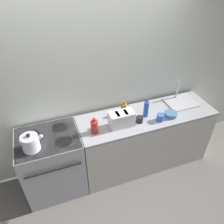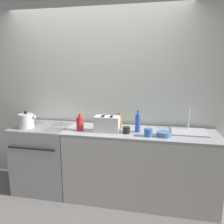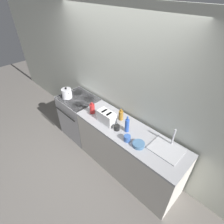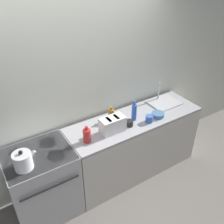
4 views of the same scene
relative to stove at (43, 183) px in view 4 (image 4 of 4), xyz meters
The scene contains 13 objects.
ground_plane 0.87m from the stove, 25.19° to the right, with size 12.00×12.00×0.00m, color slate.
wall_back 1.12m from the stove, 29.02° to the left, with size 8.00×0.05×2.60m.
stove is the anchor object (origin of this frame).
counter_block 1.33m from the stove, ahead, with size 1.88×0.61×0.92m.
kettle 0.58m from the stove, 143.59° to the right, with size 0.24×0.19×0.23m.
toaster 1.07m from the stove, ahead, with size 0.31×0.16×0.20m.
sink_tray 1.97m from the stove, ahead, with size 0.43×0.35×0.28m.
bottle_blue 1.41m from the stove, ahead, with size 0.07×0.07×0.28m.
bottle_amber 1.17m from the stove, ahead, with size 0.08×0.08×0.20m.
bottle_red 0.78m from the stove, ahead, with size 0.09×0.09×0.21m.
cup_blue 1.52m from the stove, ahead, with size 0.10×0.10×0.09m.
cup_black 1.26m from the stove, ahead, with size 0.09×0.09×0.08m.
bowl 1.68m from the stove, ahead, with size 0.17×0.17×0.06m.
Camera 4 is at (-1.06, -1.84, 2.77)m, focal length 40.00 mm.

